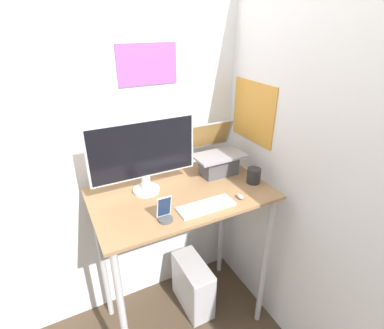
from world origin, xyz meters
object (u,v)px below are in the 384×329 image
(laptop, at_px, (218,160))
(monitor, at_px, (144,156))
(cell_phone, at_px, (165,213))
(mouse, at_px, (240,196))
(computer_tower, at_px, (193,285))
(keyboard, at_px, (206,206))

(laptop, height_order, monitor, monitor)
(cell_phone, bearing_deg, mouse, -0.58)
(mouse, bearing_deg, cell_phone, 179.42)
(monitor, bearing_deg, mouse, -35.28)
(computer_tower, bearing_deg, monitor, 170.47)
(laptop, height_order, cell_phone, laptop)
(cell_phone, height_order, computer_tower, cell_phone)
(keyboard, height_order, cell_phone, cell_phone)
(monitor, xyz_separation_m, computer_tower, (0.31, -0.05, -1.18))
(monitor, height_order, computer_tower, monitor)
(mouse, distance_m, cell_phone, 0.49)
(keyboard, bearing_deg, laptop, 50.37)
(monitor, relative_size, mouse, 11.51)
(mouse, bearing_deg, computer_tower, 121.03)
(monitor, xyz_separation_m, cell_phone, (-0.01, -0.34, -0.20))
(laptop, relative_size, computer_tower, 0.81)
(mouse, relative_size, computer_tower, 0.13)
(laptop, distance_m, cell_phone, 0.65)
(monitor, relative_size, computer_tower, 1.54)
(laptop, bearing_deg, cell_phone, -147.36)
(laptop, xyz_separation_m, monitor, (-0.53, -0.01, 0.15))
(laptop, relative_size, cell_phone, 2.34)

